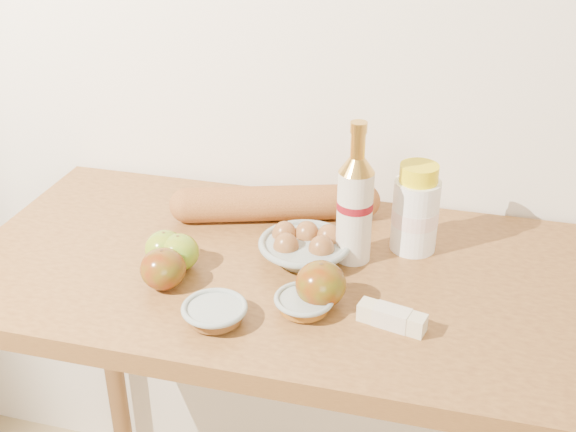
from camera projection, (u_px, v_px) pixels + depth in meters
The scene contains 13 objects.
back_wall at pixel (335, 4), 1.40m from camera, with size 3.50×0.02×2.60m, color white.
table at pixel (292, 322), 1.36m from camera, with size 1.20×0.60×0.90m.
bourbon_bottle at pixel (355, 206), 1.28m from camera, with size 0.08×0.08×0.27m.
cream_bottle at pixel (416, 211), 1.33m from camera, with size 0.10×0.10×0.17m.
egg_bowl at pixel (305, 246), 1.32m from camera, with size 0.19×0.19×0.06m.
baguette at pixel (275, 203), 1.45m from camera, with size 0.43×0.20×0.07m.
apple_yellowgreen at pixel (179, 252), 1.29m from camera, with size 0.08×0.08×0.07m.
apple_redgreen_front at pixel (163, 269), 1.23m from camera, with size 0.10×0.10×0.07m.
apple_redgreen_right at pixel (321, 284), 1.18m from camera, with size 0.09×0.09×0.08m.
sugar_bowl at pixel (215, 313), 1.15m from camera, with size 0.13×0.13×0.03m.
syrup_bowl at pixel (304, 303), 1.18m from camera, with size 0.12×0.12×0.03m.
butter_stick at pixel (392, 318), 1.14m from camera, with size 0.11×0.05×0.03m.
apple_extra at pixel (165, 249), 1.30m from camera, with size 0.08×0.08×0.07m.
Camera 1 is at (0.27, 0.11, 1.60)m, focal length 45.00 mm.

